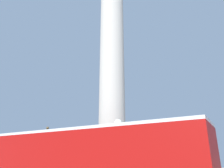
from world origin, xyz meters
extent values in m
cube|color=beige|center=(0.00, 0.00, 2.71)|extent=(1.94, 1.94, 1.08)
cylinder|color=beige|center=(0.00, 0.00, 13.08)|extent=(2.07, 2.07, 19.67)
cube|color=#A80F0C|center=(1.64, -6.35, 3.47)|extent=(11.45, 3.00, 1.55)
cube|color=silver|center=(1.64, -6.35, 4.30)|extent=(11.45, 3.00, 0.12)
ellipsoid|color=brown|center=(-8.48, 2.02, 4.65)|extent=(2.34, 1.92, 0.98)
cone|color=brown|center=(-7.59, 1.51, 5.09)|extent=(1.09, 0.94, 1.03)
cylinder|color=brown|center=(-8.48, 2.02, 5.58)|extent=(0.36, 0.36, 0.90)
sphere|color=brown|center=(-8.48, 2.02, 6.17)|extent=(0.28, 0.28, 0.28)
cylinder|color=brown|center=(-7.76, 1.91, 3.64)|extent=(0.20, 0.20, 1.04)
cylinder|color=brown|center=(-8.02, 1.45, 3.64)|extent=(0.20, 0.20, 1.04)
cylinder|color=brown|center=(-8.94, 2.60, 3.64)|extent=(0.20, 0.20, 1.04)
cylinder|color=brown|center=(-9.21, 2.13, 3.64)|extent=(0.20, 0.20, 1.04)
sphere|color=white|center=(2.28, -3.62, 5.06)|extent=(0.48, 0.48, 0.48)
camera|label=1|loc=(7.77, -14.88, 3.07)|focal=35.00mm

